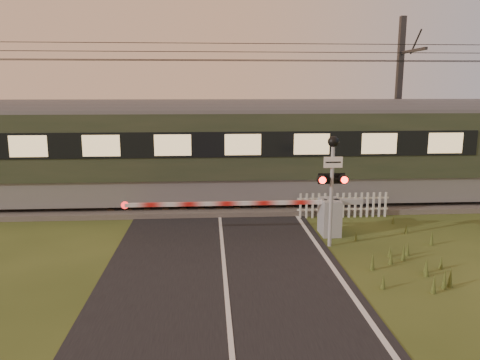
{
  "coord_description": "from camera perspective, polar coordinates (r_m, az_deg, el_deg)",
  "views": [
    {
      "loc": [
        -0.34,
        -11.1,
        4.47
      ],
      "look_at": [
        0.61,
        3.2,
        1.67
      ],
      "focal_mm": 35.0,
      "sensor_mm": 36.0,
      "label": 1
    }
  ],
  "objects": [
    {
      "name": "overhead_wires",
      "position": [
        17.65,
        -2.77,
        15.11
      ],
      "size": [
        120.0,
        0.62,
        0.62
      ],
      "color": "black",
      "rests_on": "ground"
    },
    {
      "name": "boom_gate",
      "position": [
        14.74,
        9.47,
        -4.2
      ],
      "size": [
        7.4,
        0.86,
        1.15
      ],
      "color": "gray",
      "rests_on": "ground"
    },
    {
      "name": "crossing_signal",
      "position": [
        13.38,
        11.18,
        1.03
      ],
      "size": [
        0.81,
        0.34,
        3.19
      ],
      "color": "gray",
      "rests_on": "ground"
    },
    {
      "name": "track_bed",
      "position": [
        18.15,
        -2.61,
        -3.02
      ],
      "size": [
        140.0,
        3.4,
        0.39
      ],
      "color": "#47423D",
      "rests_on": "ground"
    },
    {
      "name": "catenary_mast",
      "position": [
        21.44,
        18.75,
        8.86
      ],
      "size": [
        0.23,
        2.47,
        7.46
      ],
      "color": "#2D2D30",
      "rests_on": "ground"
    },
    {
      "name": "picket_fence",
      "position": [
        16.88,
        12.47,
        -3.01
      ],
      "size": [
        3.27,
        0.07,
        0.89
      ],
      "color": "silver",
      "rests_on": "ground"
    },
    {
      "name": "ground",
      "position": [
        11.97,
        -1.92,
        -10.89
      ],
      "size": [
        160.0,
        160.0,
        0.0
      ],
      "primitive_type": "plane",
      "color": "#313F18",
      "rests_on": "ground"
    },
    {
      "name": "road",
      "position": [
        11.75,
        -1.79,
        -11.27
      ],
      "size": [
        6.0,
        140.0,
        0.03
      ],
      "color": "black",
      "rests_on": "ground"
    }
  ]
}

